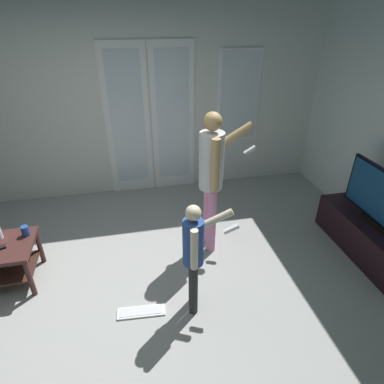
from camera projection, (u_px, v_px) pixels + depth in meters
The scene contains 8 objects.
ground_plane at pixel (121, 312), 3.01m from camera, with size 6.25×4.79×0.02m, color #979895.
wall_back_with_doors at pixel (112, 101), 4.35m from camera, with size 6.25×0.09×2.80m.
tv_stand at pixel (369, 239), 3.62m from camera, with size 0.47×1.36×0.41m.
flat_screen_tv at pixel (383, 199), 3.37m from camera, with size 0.08×1.05×0.61m.
person_adult at pixel (212, 172), 3.37m from camera, with size 0.67×0.43×1.60m.
person_child at pixel (195, 251), 2.72m from camera, with size 0.51×0.30×1.12m.
loose_keyboard at pixel (141, 312), 2.98m from camera, with size 0.45×0.16×0.02m.
cup_by_laptop at pixel (25, 231), 3.23m from camera, with size 0.07×0.07×0.11m, color #25438F.
Camera 1 is at (0.23, -2.15, 2.46)m, focal length 30.23 mm.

